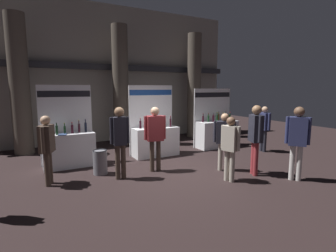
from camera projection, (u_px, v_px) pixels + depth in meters
ground_plane at (168, 170)px, 7.25m from camera, size 24.00×24.00×0.00m
hall_colonnade at (115, 77)px, 11.00m from camera, size 11.08×1.43×5.72m
exhibitor_booth_0 at (69, 146)px, 7.55m from camera, size 1.49×0.71×2.37m
exhibitor_booth_1 at (155, 138)px, 8.79m from camera, size 1.61×0.66×2.38m
exhibitor_booth_2 at (216, 132)px, 10.06m from camera, size 1.71×0.66×2.26m
trash_bin at (100, 162)px, 6.89m from camera, size 0.37×0.37×0.66m
visitor_0 at (264, 125)px, 9.29m from camera, size 0.30×0.55×1.63m
visitor_1 at (230, 144)px, 6.27m from camera, size 0.33×0.50×1.60m
visitor_2 at (120, 137)px, 6.41m from camera, size 0.48×0.28×1.82m
visitor_4 at (298, 136)px, 6.31m from camera, size 0.45×0.47×1.83m
visitor_5 at (224, 137)px, 7.10m from camera, size 0.48×0.45×1.60m
visitor_6 at (155, 132)px, 7.04m from camera, size 0.60×0.33×1.78m
visitor_7 at (256, 133)px, 6.72m from camera, size 0.39×0.53×1.84m
visitor_8 at (47, 144)px, 6.02m from camera, size 0.39×0.57×1.65m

